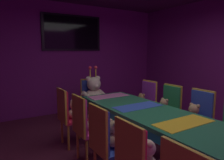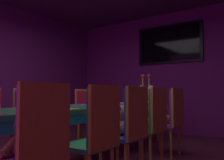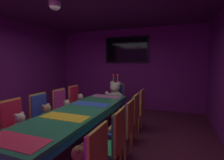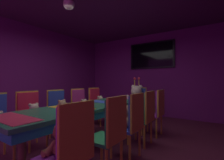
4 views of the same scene
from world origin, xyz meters
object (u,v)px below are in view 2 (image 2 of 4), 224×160
chair_right_1 (98,130)px  wall_tv (169,44)px  teddy_left_4 (92,110)px  chair_right_0 (38,141)px  banquet_table (73,113)px  chair_left_4 (86,110)px  king_teddy_bear (145,103)px  teddy_right_4 (164,116)px  chair_left_3 (61,112)px  chair_left_2 (29,115)px  teddy_left_3 (68,114)px  chair_right_3 (154,118)px  teddy_right_0 (25,139)px  teddy_right_2 (120,122)px  chair_right_2 (131,123)px  chair_right_4 (173,115)px  teddy_right_3 (143,118)px  teddy_left_2 (35,115)px  throne_chair (149,109)px

chair_right_1 → wall_tv: bearing=-76.5°
teddy_left_4 → chair_right_0: (1.59, -2.43, 0.00)m
banquet_table → chair_left_4: 1.50m
king_teddy_bear → wall_tv: wall_tv is taller
chair_left_4 → teddy_right_4: bearing=-1.1°
chair_left_3 → king_teddy_bear: 1.59m
chair_left_2 → wall_tv: (0.87, 3.14, 1.45)m
teddy_left_3 → chair_right_3: bearing=-0.5°
teddy_left_3 → chair_right_1: 1.97m
chair_left_2 → king_teddy_bear: 2.14m
banquet_table → chair_right_1: (0.88, -0.58, -0.06)m
banquet_table → teddy_right_0: teddy_right_0 is taller
chair_left_2 → chair_right_3: size_ratio=1.00×
chair_left_3 → teddy_right_2: size_ratio=2.85×
chair_left_4 → teddy_right_0: (1.59, -2.43, -0.00)m
chair_left_4 → chair_right_2: (1.75, -1.25, 0.00)m
chair_right_4 → teddy_right_0: bearing=87.0°
teddy_left_4 → teddy_right_0: size_ratio=1.01×
chair_right_2 → teddy_right_2: bearing=-0.0°
chair_right_4 → teddy_right_4: (-0.14, 0.00, -0.02)m
teddy_right_2 → teddy_right_3: bearing=-86.9°
chair_left_2 → king_teddy_bear: size_ratio=1.21×
chair_right_3 → teddy_left_4: bearing=-22.5°
teddy_left_2 → teddy_left_4: 1.25m
teddy_right_2 → teddy_right_4: bearing=-88.6°
banquet_table → chair_left_2: size_ratio=3.14×
teddy_left_3 → chair_left_4: (-0.17, 0.64, 0.02)m
throne_chair → king_teddy_bear: size_ratio=1.21×
teddy_left_4 → king_teddy_bear: 1.02m
teddy_left_4 → wall_tv: 2.49m
chair_right_3 → teddy_right_4: chair_right_3 is taller
teddy_left_3 → teddy_right_3: (1.41, -0.01, 0.01)m
king_teddy_bear → chair_right_4: bearing=49.2°
chair_right_4 → wall_tv: (-0.85, 1.91, 1.45)m
teddy_right_3 → throne_chair: 1.67m
chair_right_4 → wall_tv: bearing=-66.1°
chair_right_3 → chair_left_3: bearing=-0.5°
teddy_right_0 → chair_right_4: bearing=-93.0°
chair_left_2 → wall_tv: wall_tv is taller
teddy_right_2 → chair_left_2: bearing=0.1°
chair_right_4 → throne_chair: (-0.85, 0.90, 0.00)m
chair_left_2 → chair_right_1: bearing=-17.4°
chair_left_3 → teddy_right_0: chair_left_3 is taller
teddy_left_3 → teddy_right_4: 1.53m
chair_left_2 → chair_right_2: bearing=0.1°
teddy_right_4 → teddy_right_0: bearing=90.4°
teddy_left_3 → chair_right_2: chair_right_2 is taller
teddy_right_2 → wall_tv: 3.53m
chair_left_3 → chair_right_4: size_ratio=1.00×
teddy_right_0 → throne_chair: 3.37m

